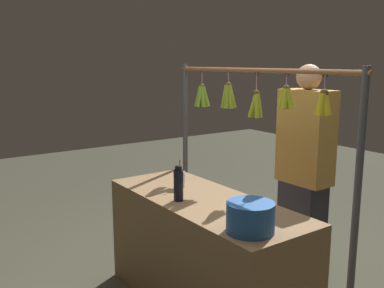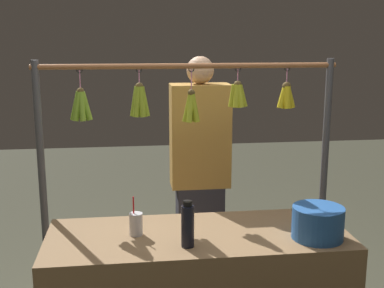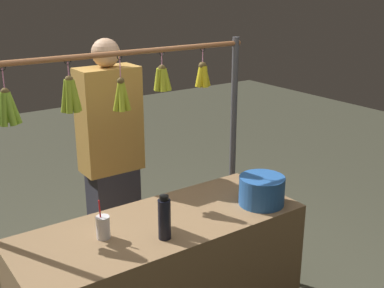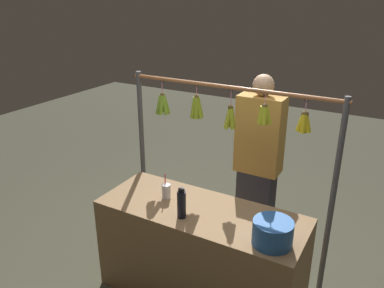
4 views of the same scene
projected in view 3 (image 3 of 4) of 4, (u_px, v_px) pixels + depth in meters
name	position (u px, v px, depth m)	size (l,w,h in m)	color
market_counter	(162.00, 286.00, 2.83)	(1.63, 0.63, 0.82)	olive
display_rack	(117.00, 131.00, 2.90)	(1.82, 0.13, 1.73)	#4C4C51
water_bottle	(164.00, 218.00, 2.50)	(0.07, 0.07, 0.24)	black
blue_bucket	(262.00, 190.00, 2.90)	(0.27, 0.27, 0.17)	#295DA8
drink_cup	(103.00, 227.00, 2.52)	(0.07, 0.07, 0.21)	silver
vendor_person	(112.00, 165.00, 3.43)	(0.41, 0.22, 1.73)	#2D2D38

